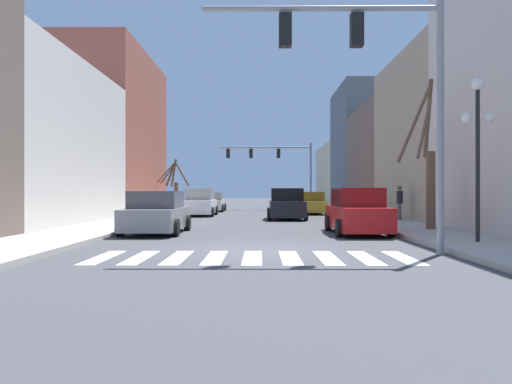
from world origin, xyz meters
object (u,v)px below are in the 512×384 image
car_driving_toward_lane (200,203)px  street_tree_left_mid (428,167)px  pedestrian_waiting_at_curb (359,199)px  car_at_intersection (212,203)px  traffic_signal_near (374,66)px  car_parked_left_mid (357,212)px  street_tree_left_far (175,184)px  car_parked_right_far (287,205)px  pedestrian_near_right_corner (400,200)px  car_parked_left_far (311,204)px  street_lamp_right_corner (478,126)px  traffic_signal_far (275,159)px  car_parked_right_mid (157,214)px

car_driving_toward_lane → street_tree_left_mid: bearing=-142.1°
pedestrian_waiting_at_curb → car_at_intersection: bearing=-109.2°
traffic_signal_near → car_parked_left_mid: bearing=82.8°
car_driving_toward_lane → street_tree_left_far: street_tree_left_far is taller
traffic_signal_near → car_parked_right_far: traffic_signal_near is taller
car_parked_left_mid → pedestrian_near_right_corner: pedestrian_near_right_corner is taller
car_parked_left_far → pedestrian_waiting_at_curb: size_ratio=2.64×
traffic_signal_near → pedestrian_waiting_at_curb: (2.82, 16.09, -3.57)m
street_tree_left_far → street_tree_left_mid: (13.33, -19.83, 0.35)m
car_parked_left_far → pedestrian_near_right_corner: pedestrian_near_right_corner is taller
car_parked_right_far → pedestrian_near_right_corner: size_ratio=2.47×
car_parked_left_mid → pedestrian_waiting_at_curb: bearing=-11.7°
car_parked_left_far → pedestrian_waiting_at_curb: pedestrian_waiting_at_curb is taller
pedestrian_waiting_at_curb → street_tree_left_mid: bearing=37.6°
street_tree_left_mid → pedestrian_near_right_corner: bearing=85.0°
street_lamp_right_corner → street_tree_left_mid: (0.32, 5.17, -0.90)m
traffic_signal_far → pedestrian_near_right_corner: size_ratio=4.74×
traffic_signal_far → car_parked_left_mid: traffic_signal_far is taller
car_parked_right_far → street_tree_left_far: 13.51m
car_parked_right_far → car_driving_toward_lane: 6.99m
car_parked_left_far → pedestrian_near_right_corner: 11.02m
traffic_signal_near → car_parked_right_far: size_ratio=1.51×
street_tree_left_far → car_driving_toward_lane: bearing=-66.1°
street_tree_left_far → pedestrian_near_right_corner: bearing=-45.4°
traffic_signal_far → car_at_intersection: 7.79m
car_driving_toward_lane → street_tree_left_mid: street_tree_left_mid is taller
car_driving_toward_lane → pedestrian_waiting_at_curb: bearing=-114.3°
street_tree_left_mid → traffic_signal_near: bearing=-118.1°
street_lamp_right_corner → car_driving_toward_lane: size_ratio=1.04×
car_at_intersection → street_tree_left_far: bearing=117.7°
pedestrian_near_right_corner → street_tree_left_far: bearing=48.0°
pedestrian_near_right_corner → pedestrian_waiting_at_curb: bearing=25.4°
car_parked_right_mid → car_parked_left_mid: bearing=-90.9°
street_lamp_right_corner → street_tree_left_far: size_ratio=1.15×
car_parked_left_mid → car_driving_toward_lane: size_ratio=1.03×
car_parked_right_mid → street_tree_left_far: bearing=7.9°
traffic_signal_near → car_parked_left_far: traffic_signal_near is taller
traffic_signal_near → car_parked_left_far: size_ratio=1.44×
traffic_signal_near → pedestrian_waiting_at_curb: 16.72m
car_parked_left_far → traffic_signal_near: bearing=178.1°
car_at_intersection → car_driving_toward_lane: size_ratio=1.01×
car_parked_left_mid → pedestrian_near_right_corner: size_ratio=2.63×
car_parked_right_mid → car_driving_toward_lane: car_driving_toward_lane is taller
car_parked_left_mid → pedestrian_waiting_at_curb: pedestrian_waiting_at_curb is taller
car_parked_left_far → car_parked_left_mid: 16.92m
car_at_intersection → pedestrian_near_right_corner: (11.04, -15.49, 0.47)m
car_parked_right_mid → car_at_intersection: bearing=0.0°
pedestrian_near_right_corner → street_tree_left_far: street_tree_left_far is taller
car_parked_left_far → car_parked_left_mid: car_parked_left_mid is taller
street_tree_left_far → street_lamp_right_corner: bearing=-62.5°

